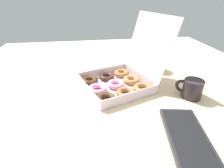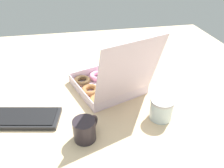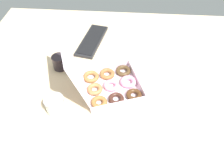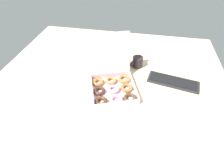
{
  "view_description": "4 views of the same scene",
  "coord_description": "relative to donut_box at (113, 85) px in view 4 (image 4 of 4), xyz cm",
  "views": [
    {
      "loc": [
        81.69,
        -16.13,
        44.14
      ],
      "look_at": [
        5.58,
        -5.12,
        2.26
      ],
      "focal_mm": 28.0,
      "sensor_mm": 36.0,
      "label": 1
    },
    {
      "loc": [
        20.29,
        89.77,
        63.67
      ],
      "look_at": [
        2.54,
        -2.87,
        2.01
      ],
      "focal_mm": 35.0,
      "sensor_mm": 36.0,
      "label": 2
    },
    {
      "loc": [
        -78.28,
        -9.97,
        93.38
      ],
      "look_at": [
        4.57,
        -3.62,
        3.42
      ],
      "focal_mm": 35.0,
      "sensor_mm": 36.0,
      "label": 3
    },
    {
      "loc": [
        20.5,
        -91.19,
        88.56
      ],
      "look_at": [
        3.48,
        -0.8,
        4.36
      ],
      "focal_mm": 28.0,
      "sensor_mm": 36.0,
      "label": 4
    }
  ],
  "objects": [
    {
      "name": "ground_plane",
      "position": [
        -4.41,
        1.04,
        -4.88
      ],
      "size": [
        180.0,
        180.0,
        2.0
      ],
      "primitive_type": "cube",
      "color": "beige"
    },
    {
      "name": "donut_box",
      "position": [
        0.0,
        0.0,
        0.0
      ],
      "size": [
        41.56,
        46.78,
        34.03
      ],
      "color": "white",
      "rests_on": "ground_plane"
    },
    {
      "name": "keyboard",
      "position": [
        43.16,
        14.89,
        -2.82
      ],
      "size": [
        39.0,
        19.59,
        2.2
      ],
      "color": "#252528",
      "rests_on": "ground_plane"
    },
    {
      "name": "coffee_mug",
      "position": [
        14.64,
        30.53,
        0.64
      ],
      "size": [
        10.34,
        10.5,
        8.82
      ],
      "color": "#2A2329",
      "rests_on": "ground_plane"
    },
    {
      "name": "glass_jar",
      "position": [
        -17.92,
        24.96,
        0.94
      ],
      "size": [
        10.0,
        10.0,
        9.56
      ],
      "color": "silver",
      "rests_on": "ground_plane"
    }
  ]
}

